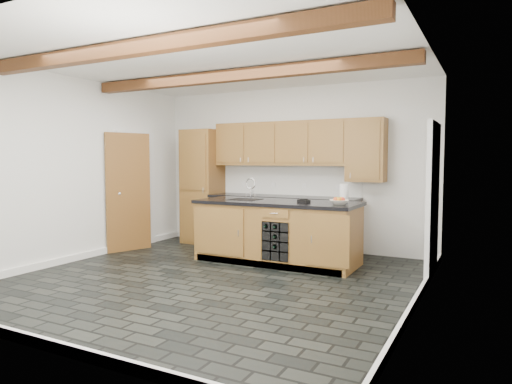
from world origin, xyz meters
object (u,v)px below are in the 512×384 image
kitchen_scale (304,201)px  paper_towel (344,193)px  fruit_bowl (339,202)px  island (277,232)px

kitchen_scale → paper_towel: size_ratio=0.77×
fruit_bowl → paper_towel: size_ratio=0.99×
fruit_bowl → paper_towel: bearing=95.3°
fruit_bowl → paper_towel: paper_towel is taller
kitchen_scale → paper_towel: (0.51, 0.30, 0.11)m
island → paper_towel: size_ratio=9.30×
kitchen_scale → island: bearing=-160.0°
fruit_bowl → paper_towel: (-0.03, 0.33, 0.10)m
island → fruit_bowl: bearing=-4.1°
kitchen_scale → fruit_bowl: (0.54, -0.04, 0.01)m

